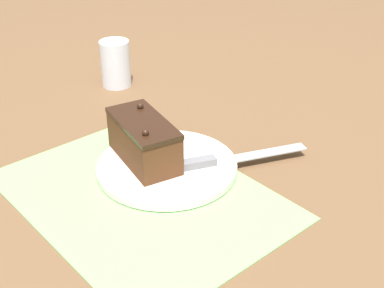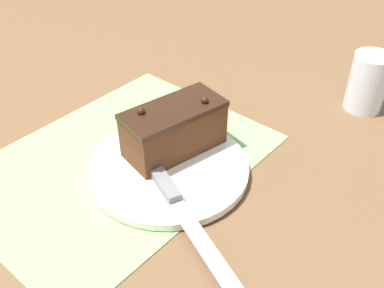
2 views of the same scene
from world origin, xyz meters
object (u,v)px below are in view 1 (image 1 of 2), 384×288
object	(u,v)px
cake_plate	(167,167)
serving_knife	(216,160)
drinking_glass	(116,64)
chocolate_cake	(144,140)

from	to	relation	value
cake_plate	serving_knife	distance (m)	0.09
serving_knife	drinking_glass	xyz separation A→B (m)	(-0.42, 0.08, 0.03)
cake_plate	serving_knife	xyz separation A→B (m)	(0.05, 0.07, 0.01)
cake_plate	drinking_glass	world-z (taller)	drinking_glass
chocolate_cake	drinking_glass	distance (m)	0.37
cake_plate	chocolate_cake	distance (m)	0.06
cake_plate	drinking_glass	size ratio (longest dim) A/B	2.28
drinking_glass	chocolate_cake	bearing A→B (deg)	-26.62
drinking_glass	serving_knife	bearing A→B (deg)	-10.71
chocolate_cake	drinking_glass	size ratio (longest dim) A/B	1.58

